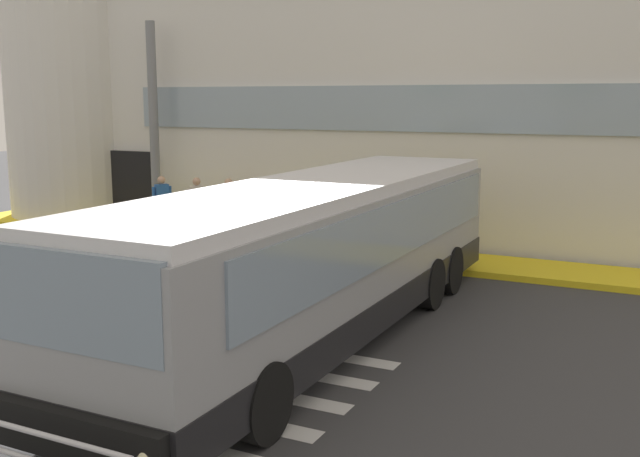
{
  "coord_description": "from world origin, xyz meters",
  "views": [
    {
      "loc": [
        7.93,
        -12.62,
        4.06
      ],
      "look_at": [
        1.48,
        0.41,
        1.5
      ],
      "focal_mm": 41.57,
      "sensor_mm": 36.0,
      "label": 1
    }
  ],
  "objects_px": {
    "bus_main_foreground": "(319,261)",
    "passenger_at_curb_edge": "(230,203)",
    "entry_support_column": "(154,126)",
    "passenger_by_doorway": "(197,203)",
    "passenger_near_column": "(162,201)"
  },
  "relations": [
    {
      "from": "passenger_near_column",
      "to": "entry_support_column",
      "type": "bearing_deg",
      "value": 137.03
    },
    {
      "from": "entry_support_column",
      "to": "passenger_by_doorway",
      "type": "relative_size",
      "value": 3.69
    },
    {
      "from": "bus_main_foreground",
      "to": "passenger_at_curb_edge",
      "type": "distance_m",
      "value": 9.0
    },
    {
      "from": "passenger_by_doorway",
      "to": "passenger_at_curb_edge",
      "type": "xyz_separation_m",
      "value": [
        0.99,
        0.2,
        0.03
      ]
    },
    {
      "from": "entry_support_column",
      "to": "bus_main_foreground",
      "type": "distance_m",
      "value": 11.62
    },
    {
      "from": "bus_main_foreground",
      "to": "passenger_near_column",
      "type": "height_order",
      "value": "bus_main_foreground"
    },
    {
      "from": "passenger_by_doorway",
      "to": "passenger_at_curb_edge",
      "type": "height_order",
      "value": "same"
    },
    {
      "from": "passenger_near_column",
      "to": "bus_main_foreground",
      "type": "bearing_deg",
      "value": -37.14
    },
    {
      "from": "entry_support_column",
      "to": "passenger_by_doorway",
      "type": "height_order",
      "value": "entry_support_column"
    },
    {
      "from": "bus_main_foreground",
      "to": "passenger_at_curb_edge",
      "type": "bearing_deg",
      "value": 132.89
    },
    {
      "from": "entry_support_column",
      "to": "passenger_near_column",
      "type": "relative_size",
      "value": 3.69
    },
    {
      "from": "passenger_by_doorway",
      "to": "entry_support_column",
      "type": "bearing_deg",
      "value": 162.48
    },
    {
      "from": "entry_support_column",
      "to": "bus_main_foreground",
      "type": "relative_size",
      "value": 0.52
    },
    {
      "from": "bus_main_foreground",
      "to": "passenger_at_curb_edge",
      "type": "height_order",
      "value": "bus_main_foreground"
    },
    {
      "from": "passenger_by_doorway",
      "to": "passenger_at_curb_edge",
      "type": "bearing_deg",
      "value": 11.3
    }
  ]
}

